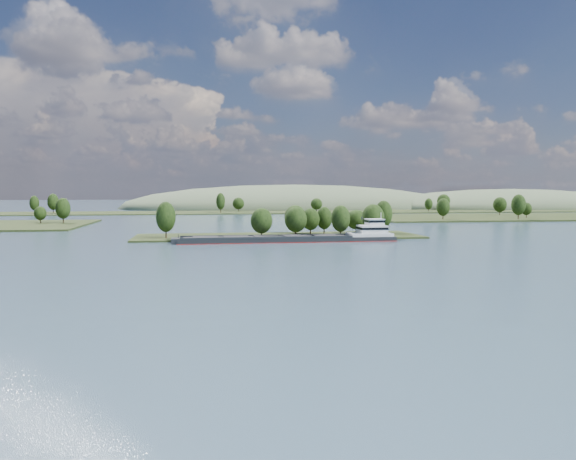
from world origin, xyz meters
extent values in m
plane|color=#374D60|center=(0.00, 120.00, 0.00)|extent=(1800.00, 1800.00, 0.00)
cube|color=black|center=(0.00, 180.00, 0.00)|extent=(100.00, 30.00, 1.20)
cylinder|color=black|center=(19.79, 169.35, 2.38)|extent=(0.50, 0.50, 3.56)
ellipsoid|color=black|center=(19.79, 169.35, 6.90)|extent=(6.56, 6.56, 9.15)
cylinder|color=black|center=(7.45, 188.64, 2.30)|extent=(0.50, 0.50, 3.40)
ellipsoid|color=black|center=(7.45, 188.64, 6.62)|extent=(8.11, 8.11, 8.74)
cylinder|color=black|center=(4.67, 171.24, 2.29)|extent=(0.50, 0.50, 3.38)
ellipsoid|color=black|center=(4.67, 171.24, 6.59)|extent=(7.70, 7.70, 8.69)
cylinder|color=black|center=(11.96, 182.25, 2.15)|extent=(0.50, 0.50, 3.10)
ellipsoid|color=black|center=(11.96, 182.25, 6.10)|extent=(6.66, 6.66, 7.98)
cylinder|color=black|center=(-7.34, 168.42, 2.25)|extent=(0.50, 0.50, 3.30)
ellipsoid|color=black|center=(-7.34, 168.42, 6.45)|extent=(7.35, 7.35, 8.50)
cylinder|color=black|center=(-38.68, 174.53, 2.59)|extent=(0.50, 0.50, 3.98)
ellipsoid|color=black|center=(-38.68, 174.53, 7.65)|extent=(6.54, 6.54, 10.24)
cylinder|color=black|center=(17.53, 184.68, 2.22)|extent=(0.50, 0.50, 3.25)
ellipsoid|color=black|center=(17.53, 184.68, 6.35)|extent=(5.90, 5.90, 8.35)
cylinder|color=black|center=(40.62, 185.97, 2.58)|extent=(0.50, 0.50, 3.97)
ellipsoid|color=black|center=(40.62, 185.97, 7.63)|extent=(6.65, 6.65, 10.20)
cylinder|color=black|center=(31.50, 170.12, 2.43)|extent=(0.50, 0.50, 3.65)
ellipsoid|color=black|center=(31.50, 170.12, 7.07)|extent=(7.80, 7.80, 9.40)
cylinder|color=black|center=(29.74, 184.74, 2.03)|extent=(0.50, 0.50, 2.86)
ellipsoid|color=black|center=(29.74, 184.74, 5.67)|extent=(7.85, 7.85, 7.37)
cylinder|color=black|center=(-92.54, 268.08, 2.78)|extent=(0.50, 0.50, 3.96)
ellipsoid|color=black|center=(-92.54, 268.08, 7.82)|extent=(7.03, 7.03, 10.19)
cylinder|color=black|center=(-103.40, 269.66, 2.11)|extent=(0.50, 0.50, 2.63)
ellipsoid|color=black|center=(-103.40, 269.66, 5.45)|extent=(5.82, 5.82, 6.75)
cylinder|color=black|center=(102.66, 270.26, 2.69)|extent=(0.50, 0.50, 3.77)
ellipsoid|color=black|center=(102.66, 270.26, 7.48)|extent=(7.16, 7.16, 9.70)
cylinder|color=black|center=(144.23, 266.09, 3.03)|extent=(0.50, 0.50, 4.46)
ellipsoid|color=black|center=(144.23, 266.09, 8.71)|extent=(7.69, 7.69, 11.48)
cylinder|color=black|center=(158.83, 281.79, 2.24)|extent=(0.50, 0.50, 2.87)
ellipsoid|color=black|center=(158.83, 281.79, 5.89)|extent=(6.13, 6.13, 7.39)
cylinder|color=black|center=(162.11, 316.51, 2.68)|extent=(0.50, 0.50, 3.76)
ellipsoid|color=black|center=(162.11, 316.51, 7.45)|extent=(8.58, 8.58, 9.66)
cube|color=black|center=(0.00, 400.00, 0.00)|extent=(900.00, 60.00, 1.20)
cylinder|color=black|center=(-140.92, 397.21, 2.61)|extent=(0.50, 0.50, 4.03)
ellipsoid|color=black|center=(-140.92, 397.21, 7.74)|extent=(6.41, 6.41, 10.36)
cylinder|color=black|center=(142.07, 382.18, 2.25)|extent=(0.50, 0.50, 3.31)
ellipsoid|color=black|center=(142.07, 382.18, 6.46)|extent=(5.91, 5.91, 8.50)
cylinder|color=black|center=(1.47, 405.09, 2.34)|extent=(0.50, 0.50, 3.49)
ellipsoid|color=black|center=(1.47, 405.09, 6.78)|extent=(8.73, 8.73, 8.97)
cylinder|color=black|center=(169.10, 415.48, 2.70)|extent=(0.50, 0.50, 4.21)
ellipsoid|color=black|center=(169.10, 415.48, 8.05)|extent=(10.45, 10.45, 10.82)
cylinder|color=black|center=(-128.53, 397.35, 2.84)|extent=(0.50, 0.50, 4.48)
ellipsoid|color=black|center=(-128.53, 397.35, 8.53)|extent=(7.77, 7.77, 11.51)
cylinder|color=black|center=(58.27, 391.11, 2.27)|extent=(0.50, 0.50, 3.33)
ellipsoid|color=black|center=(58.27, 391.11, 6.50)|extent=(8.73, 8.73, 8.57)
cylinder|color=black|center=(-12.58, 383.56, 2.92)|extent=(0.50, 0.50, 4.64)
ellipsoid|color=black|center=(-12.58, 383.56, 8.82)|extent=(6.33, 6.33, 11.93)
ellipsoid|color=#49593D|center=(260.00, 470.00, 0.00)|extent=(260.00, 140.00, 36.00)
ellipsoid|color=#49593D|center=(60.00, 500.00, 0.00)|extent=(320.00, 160.00, 44.00)
cube|color=black|center=(0.51, 161.57, 0.44)|extent=(70.32, 9.93, 1.93)
cube|color=maroon|center=(0.51, 161.57, 0.04)|extent=(70.50, 10.11, 0.22)
cube|color=black|center=(-6.58, 165.75, 1.67)|extent=(54.39, 1.25, 0.70)
cube|color=black|center=(-6.44, 157.16, 1.67)|extent=(54.39, 1.25, 0.70)
cube|color=black|center=(-6.51, 161.45, 1.54)|extent=(52.76, 8.76, 0.26)
cube|color=black|center=(-25.81, 161.14, 1.80)|extent=(8.01, 7.32, 0.31)
cube|color=black|center=(-16.16, 161.29, 1.80)|extent=(8.01, 7.32, 0.31)
cube|color=black|center=(-6.51, 161.45, 1.80)|extent=(8.01, 7.32, 0.31)
cube|color=black|center=(3.14, 161.61, 1.80)|extent=(8.01, 7.32, 0.31)
cube|color=black|center=(12.79, 161.77, 1.80)|extent=(8.01, 7.32, 0.31)
cube|color=black|center=(-35.02, 160.98, 0.79)|extent=(2.76, 7.94, 1.75)
cylinder|color=black|center=(-34.14, 161.00, 2.02)|extent=(0.21, 0.21, 1.93)
cube|color=silver|center=(27.70, 162.02, 1.93)|extent=(14.17, 8.65, 1.05)
cube|color=silver|center=(28.58, 162.03, 3.68)|extent=(8.89, 7.16, 2.63)
cube|color=black|center=(28.58, 162.03, 4.04)|extent=(9.07, 7.34, 0.79)
cube|color=silver|center=(29.45, 162.05, 5.97)|extent=(5.35, 5.35, 1.93)
cube|color=black|center=(29.45, 162.05, 6.32)|extent=(5.53, 5.53, 0.70)
cube|color=silver|center=(29.45, 162.05, 7.02)|extent=(5.71, 5.71, 0.18)
cylinder|color=silver|center=(31.65, 162.08, 8.07)|extent=(0.18, 0.18, 2.28)
cylinder|color=black|center=(25.90, 164.62, 7.19)|extent=(0.45, 0.45, 1.05)
camera|label=1|loc=(-27.71, -15.78, 16.39)|focal=35.00mm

